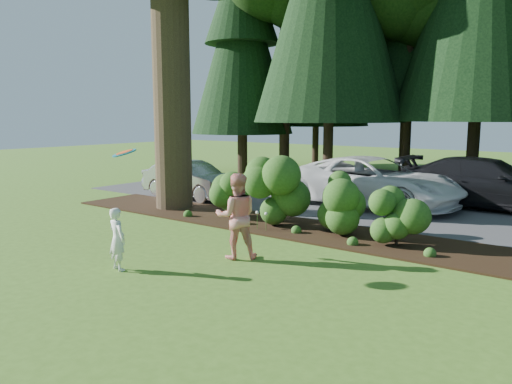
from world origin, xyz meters
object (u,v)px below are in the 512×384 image
(frisbee, at_px, (124,153))
(car_white_suv, at_px, (372,182))
(car_silver_wagon, at_px, (191,180))
(car_dark_suv, at_px, (487,183))
(child, at_px, (117,239))
(adult, at_px, (237,216))

(frisbee, bearing_deg, car_white_suv, 83.46)
(car_white_suv, bearing_deg, car_silver_wagon, 117.61)
(car_silver_wagon, bearing_deg, car_dark_suv, -61.78)
(car_dark_suv, bearing_deg, child, 159.16)
(car_dark_suv, relative_size, frisbee, 11.53)
(car_white_suv, height_order, adult, adult)
(car_silver_wagon, relative_size, car_white_suv, 0.68)
(car_dark_suv, height_order, adult, adult)
(car_dark_suv, distance_m, adult, 10.24)
(car_white_suv, bearing_deg, adult, -172.35)
(child, relative_size, frisbee, 2.55)
(car_silver_wagon, distance_m, adult, 8.35)
(car_white_suv, relative_size, adult, 3.25)
(adult, xyz_separation_m, frisbee, (-1.35, -1.92, 1.45))
(car_dark_suv, xyz_separation_m, adult, (-3.00, -9.79, 0.07))
(car_white_suv, bearing_deg, frisbee, 179.27)
(car_silver_wagon, relative_size, adult, 2.22)
(car_silver_wagon, xyz_separation_m, car_white_suv, (6.27, 2.51, 0.16))
(car_white_suv, distance_m, adult, 7.73)
(car_silver_wagon, relative_size, car_dark_suv, 0.72)
(car_dark_suv, bearing_deg, car_silver_wagon, 115.06)
(child, xyz_separation_m, adult, (1.39, 2.15, 0.30))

